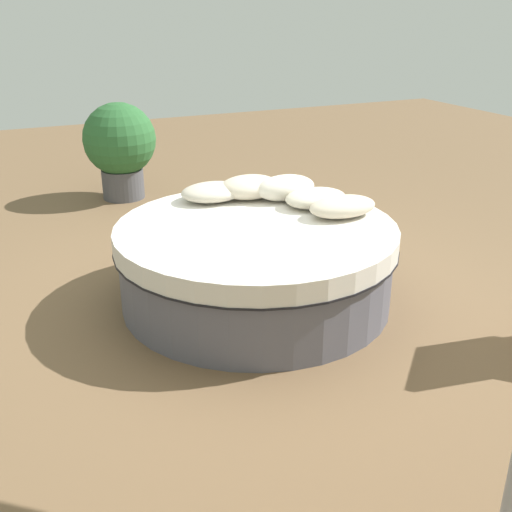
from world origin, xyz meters
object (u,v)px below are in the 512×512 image
throw_pillow_3 (250,187)px  planter (120,145)px  round_bed (256,263)px  throw_pillow_2 (285,188)px  throw_pillow_1 (316,198)px  throw_pillow_0 (343,207)px  throw_pillow_4 (213,192)px

throw_pillow_3 → planter: size_ratio=0.47×
round_bed → throw_pillow_3: throw_pillow_3 is taller
round_bed → throw_pillow_2: 0.78m
throw_pillow_1 → throw_pillow_3: throw_pillow_3 is taller
throw_pillow_3 → planter: planter is taller
throw_pillow_0 → throw_pillow_1: size_ratio=1.07×
throw_pillow_2 → throw_pillow_1: bearing=117.9°
planter → throw_pillow_0: bearing=107.3°
throw_pillow_0 → throw_pillow_1: throw_pillow_0 is taller
throw_pillow_3 → planter: (0.53, -2.43, -0.08)m
round_bed → throw_pillow_0: throw_pillow_0 is taller
throw_pillow_2 → round_bed: bearing=44.2°
throw_pillow_2 → throw_pillow_3: bearing=-35.1°
throw_pillow_3 → throw_pillow_4: throw_pillow_3 is taller
throw_pillow_2 → throw_pillow_3: (0.25, -0.17, -0.01)m
throw_pillow_4 → throw_pillow_0: bearing=133.8°
throw_pillow_1 → planter: size_ratio=0.46×
throw_pillow_4 → throw_pillow_3: bearing=168.9°
round_bed → throw_pillow_0: bearing=172.6°
throw_pillow_0 → throw_pillow_4: 1.09m
throw_pillow_3 → throw_pillow_4: bearing=-11.1°
throw_pillow_0 → throw_pillow_3: 0.85m
throw_pillow_1 → throw_pillow_4: 0.84m
throw_pillow_2 → planter: planter is taller
planter → throw_pillow_3: bearing=102.4°
throw_pillow_3 → throw_pillow_1: bearing=131.6°
round_bed → throw_pillow_1: size_ratio=4.10×
round_bed → throw_pillow_1: bearing=-161.6°
throw_pillow_0 → throw_pillow_2: size_ratio=1.07×
throw_pillow_2 → throw_pillow_4: 0.60m
throw_pillow_4 → throw_pillow_2: bearing=157.1°
round_bed → throw_pillow_4: throw_pillow_4 is taller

